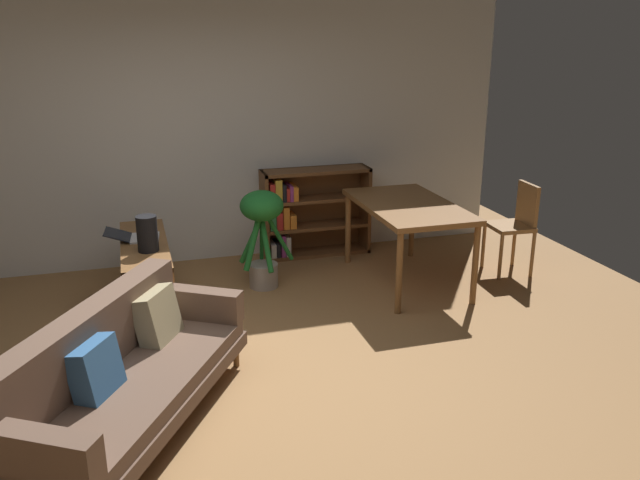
{
  "coord_description": "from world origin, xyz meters",
  "views": [
    {
      "loc": [
        -0.56,
        -4.01,
        2.37
      ],
      "look_at": [
        0.82,
        0.62,
        0.78
      ],
      "focal_mm": 36.77,
      "sensor_mm": 36.0,
      "label": 1
    }
  ],
  "objects_px": {
    "fabric_couch": "(121,372)",
    "dining_chair_near": "(516,222)",
    "dining_table": "(408,211)",
    "open_laptop": "(135,237)",
    "potted_floor_plant": "(262,226)",
    "media_console": "(147,277)",
    "bookshelf": "(307,211)",
    "desk_speaker": "(147,234)"
  },
  "relations": [
    {
      "from": "fabric_couch",
      "to": "dining_chair_near",
      "type": "relative_size",
      "value": 2.23
    },
    {
      "from": "media_console",
      "to": "bookshelf",
      "type": "relative_size",
      "value": 1.2
    },
    {
      "from": "potted_floor_plant",
      "to": "dining_table",
      "type": "xyz_separation_m",
      "value": [
        1.35,
        -0.26,
        0.11
      ]
    },
    {
      "from": "fabric_couch",
      "to": "desk_speaker",
      "type": "height_order",
      "value": "desk_speaker"
    },
    {
      "from": "desk_speaker",
      "to": "bookshelf",
      "type": "xyz_separation_m",
      "value": [
        1.7,
        1.28,
        -0.29
      ]
    },
    {
      "from": "open_laptop",
      "to": "desk_speaker",
      "type": "xyz_separation_m",
      "value": [
        0.1,
        -0.35,
        0.12
      ]
    },
    {
      "from": "bookshelf",
      "to": "open_laptop",
      "type": "bearing_deg",
      "value": -152.61
    },
    {
      "from": "media_console",
      "to": "open_laptop",
      "type": "distance_m",
      "value": 0.36
    },
    {
      "from": "media_console",
      "to": "potted_floor_plant",
      "type": "relative_size",
      "value": 1.48
    },
    {
      "from": "fabric_couch",
      "to": "dining_table",
      "type": "bearing_deg",
      "value": 33.33
    },
    {
      "from": "open_laptop",
      "to": "dining_table",
      "type": "xyz_separation_m",
      "value": [
        2.48,
        -0.14,
        0.06
      ]
    },
    {
      "from": "media_console",
      "to": "desk_speaker",
      "type": "xyz_separation_m",
      "value": [
        0.03,
        -0.23,
        0.46
      ]
    },
    {
      "from": "open_laptop",
      "to": "potted_floor_plant",
      "type": "height_order",
      "value": "potted_floor_plant"
    },
    {
      "from": "fabric_couch",
      "to": "dining_chair_near",
      "type": "height_order",
      "value": "dining_chair_near"
    },
    {
      "from": "fabric_couch",
      "to": "dining_chair_near",
      "type": "xyz_separation_m",
      "value": [
        3.78,
        1.68,
        0.15
      ]
    },
    {
      "from": "dining_table",
      "to": "dining_chair_near",
      "type": "bearing_deg",
      "value": -2.92
    },
    {
      "from": "open_laptop",
      "to": "potted_floor_plant",
      "type": "distance_m",
      "value": 1.14
    },
    {
      "from": "media_console",
      "to": "dining_table",
      "type": "distance_m",
      "value": 2.45
    },
    {
      "from": "open_laptop",
      "to": "bookshelf",
      "type": "distance_m",
      "value": 2.03
    },
    {
      "from": "open_laptop",
      "to": "bookshelf",
      "type": "xyz_separation_m",
      "value": [
        1.79,
        0.93,
        -0.17
      ]
    },
    {
      "from": "desk_speaker",
      "to": "potted_floor_plant",
      "type": "bearing_deg",
      "value": 24.17
    },
    {
      "from": "dining_table",
      "to": "potted_floor_plant",
      "type": "bearing_deg",
      "value": 169.16
    },
    {
      "from": "fabric_couch",
      "to": "media_console",
      "type": "bearing_deg",
      "value": 82.77
    },
    {
      "from": "fabric_couch",
      "to": "dining_chair_near",
      "type": "bearing_deg",
      "value": 23.9
    },
    {
      "from": "potted_floor_plant",
      "to": "desk_speaker",
      "type": "bearing_deg",
      "value": -155.83
    },
    {
      "from": "dining_chair_near",
      "to": "bookshelf",
      "type": "height_order",
      "value": "bookshelf"
    },
    {
      "from": "dining_table",
      "to": "fabric_couch",
      "type": "bearing_deg",
      "value": -146.67
    },
    {
      "from": "dining_table",
      "to": "bookshelf",
      "type": "relative_size",
      "value": 1.25
    },
    {
      "from": "fabric_couch",
      "to": "bookshelf",
      "type": "relative_size",
      "value": 1.75
    },
    {
      "from": "fabric_couch",
      "to": "potted_floor_plant",
      "type": "xyz_separation_m",
      "value": [
        1.29,
        1.99,
        0.23
      ]
    },
    {
      "from": "media_console",
      "to": "potted_floor_plant",
      "type": "xyz_separation_m",
      "value": [
        1.07,
        0.24,
        0.29
      ]
    },
    {
      "from": "dining_chair_near",
      "to": "open_laptop",
      "type": "bearing_deg",
      "value": 176.89
    },
    {
      "from": "open_laptop",
      "to": "dining_table",
      "type": "bearing_deg",
      "value": -3.2
    },
    {
      "from": "dining_chair_near",
      "to": "bookshelf",
      "type": "distance_m",
      "value": 2.15
    },
    {
      "from": "desk_speaker",
      "to": "dining_table",
      "type": "distance_m",
      "value": 2.4
    },
    {
      "from": "desk_speaker",
      "to": "bookshelf",
      "type": "bearing_deg",
      "value": 36.96
    },
    {
      "from": "media_console",
      "to": "dining_table",
      "type": "relative_size",
      "value": 0.96
    },
    {
      "from": "open_laptop",
      "to": "desk_speaker",
      "type": "distance_m",
      "value": 0.38
    },
    {
      "from": "desk_speaker",
      "to": "dining_chair_near",
      "type": "height_order",
      "value": "desk_speaker"
    },
    {
      "from": "desk_speaker",
      "to": "dining_chair_near",
      "type": "bearing_deg",
      "value": 2.44
    },
    {
      "from": "bookshelf",
      "to": "media_console",
      "type": "bearing_deg",
      "value": -148.79
    },
    {
      "from": "open_laptop",
      "to": "potted_floor_plant",
      "type": "xyz_separation_m",
      "value": [
        1.14,
        0.12,
        -0.04
      ]
    }
  ]
}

